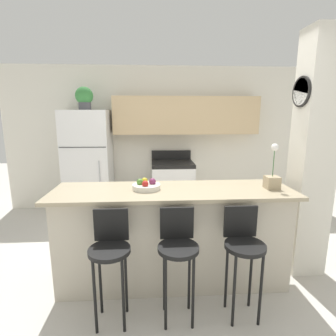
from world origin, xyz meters
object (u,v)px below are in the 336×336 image
at_px(refrigerator, 88,164).
at_px(stove_range, 172,187).
at_px(potted_plant_on_fridge, 84,98).
at_px(bar_stool_left, 110,251).
at_px(bar_stool_mid, 178,249).
at_px(fruit_bowl, 146,186).
at_px(trash_bin, 124,207).
at_px(orchid_vase, 272,178).
at_px(bar_stool_right, 243,247).

relative_size(refrigerator, stove_range, 1.67).
height_order(stove_range, potted_plant_on_fridge, potted_plant_on_fridge).
relative_size(bar_stool_left, bar_stool_mid, 1.00).
relative_size(refrigerator, fruit_bowl, 6.44).
relative_size(bar_stool_mid, trash_bin, 2.51).
bearing_deg(fruit_bowl, bar_stool_mid, -63.63).
bearing_deg(bar_stool_mid, fruit_bowl, 116.37).
xyz_separation_m(potted_plant_on_fridge, orchid_vase, (2.27, -1.99, -0.88)).
xyz_separation_m(bar_stool_mid, potted_plant_on_fridge, (-1.28, 2.47, 1.35)).
bearing_deg(bar_stool_right, refrigerator, 126.67).
relative_size(potted_plant_on_fridge, fruit_bowl, 1.33).
height_order(bar_stool_left, bar_stool_mid, same).
bearing_deg(bar_stool_left, potted_plant_on_fridge, 106.47).
distance_m(refrigerator, bar_stool_mid, 2.79).
relative_size(bar_stool_mid, potted_plant_on_fridge, 2.59).
bearing_deg(potted_plant_on_fridge, orchid_vase, -41.20).
xyz_separation_m(stove_range, trash_bin, (-0.83, -0.20, -0.27)).
bearing_deg(stove_range, potted_plant_on_fridge, 179.84).
height_order(potted_plant_on_fridge, orchid_vase, potted_plant_on_fridge).
bearing_deg(fruit_bowl, orchid_vase, -2.50).
distance_m(bar_stool_mid, bar_stool_right, 0.55).
bearing_deg(potted_plant_on_fridge, bar_stool_left, -73.53).
xyz_separation_m(refrigerator, stove_range, (1.43, -0.00, -0.43)).
bearing_deg(orchid_vase, fruit_bowl, 177.50).
distance_m(stove_range, bar_stool_right, 2.50).
bearing_deg(stove_range, bar_stool_left, -105.93).
height_order(bar_stool_left, orchid_vase, orchid_vase).
relative_size(bar_stool_left, bar_stool_right, 1.00).
bearing_deg(refrigerator, fruit_bowl, -62.22).
bearing_deg(refrigerator, trash_bin, -18.98).
xyz_separation_m(orchid_vase, fruit_bowl, (-1.25, 0.05, -0.08)).
height_order(potted_plant_on_fridge, fruit_bowl, potted_plant_on_fridge).
relative_size(refrigerator, bar_stool_mid, 1.87).
relative_size(orchid_vase, trash_bin, 1.19).
height_order(refrigerator, orchid_vase, refrigerator).
relative_size(stove_range, potted_plant_on_fridge, 2.90).
relative_size(bar_stool_right, trash_bin, 2.51).
bearing_deg(orchid_vase, refrigerator, 138.80).
relative_size(refrigerator, bar_stool_left, 1.87).
bearing_deg(bar_stool_mid, trash_bin, 106.86).
height_order(bar_stool_right, fruit_bowl, fruit_bowl).
relative_size(refrigerator, trash_bin, 4.70).
bearing_deg(bar_stool_mid, bar_stool_right, 0.00).
relative_size(orchid_vase, fruit_bowl, 1.62).
distance_m(bar_stool_mid, orchid_vase, 1.20).
distance_m(bar_stool_left, potted_plant_on_fridge, 2.91).
distance_m(refrigerator, fruit_bowl, 2.19).
height_order(stove_range, orchid_vase, orchid_vase).
bearing_deg(potted_plant_on_fridge, bar_stool_mid, -62.52).
distance_m(stove_range, potted_plant_on_fridge, 2.09).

